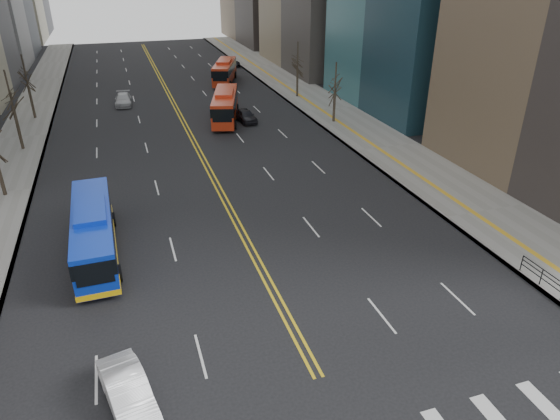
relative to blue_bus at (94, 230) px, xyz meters
The scene contains 11 objects.
sidewalk_right 37.38m from the blue_bus, 44.35° to the left, with size 7.00×130.00×0.15m, color gray.
sidewalk_left 27.16m from the blue_bus, 105.60° to the left, with size 5.00×130.00×0.15m, color gray.
centerline 37.30m from the blue_bus, 75.70° to the left, with size 0.55×100.00×0.01m.
street_trees 16.12m from the blue_bus, 82.62° to the left, with size 35.20×47.20×7.60m.
blue_bus is the anchor object (origin of this frame).
red_bus_near 29.24m from the blue_bus, 61.61° to the left, with size 5.18×10.64×3.31m.
red_bus_far 48.18m from the blue_bus, 68.03° to the left, with size 5.67×10.39×3.26m.
car_white 12.98m from the blue_bus, 84.43° to the right, with size 1.57×4.49×1.48m, color white.
car_dark_mid 29.16m from the blue_bus, 56.96° to the left, with size 1.66×4.14×1.41m, color black.
car_silver 36.32m from the blue_bus, 85.00° to the left, with size 1.96×4.81×1.40m, color #A9AAAF.
car_dark_far 60.95m from the blue_bus, 69.13° to the left, with size 2.19×4.75×1.32m, color black.
Camera 1 is at (-6.68, -9.86, 16.46)m, focal length 32.00 mm.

